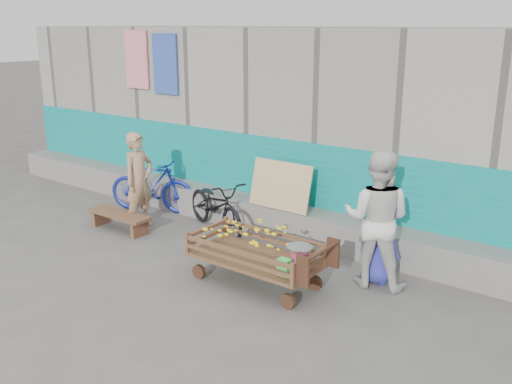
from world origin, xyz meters
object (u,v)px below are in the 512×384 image
Objects in this scene: child at (378,242)px; bicycle_dark at (216,205)px; banana_cart at (254,245)px; bench at (120,217)px; woman at (377,219)px; bicycle_blue at (152,186)px; vendor_man at (139,181)px.

child reaches higher than bicycle_dark.
banana_cart reaches higher than bench.
woman is 0.33m from child.
bicycle_blue reaches higher than bicycle_dark.
vendor_man is 0.99× the size of bicycle_blue.
vendor_man is 1.45× the size of child.
bicycle_dark is (1.07, 0.54, -0.33)m from vendor_man.
child is at bearing 38.61° from banana_cart.
woman is at bearing 88.13° from child.
child is (1.18, 0.94, 0.01)m from banana_cart.
vendor_man is (-2.63, 0.57, 0.24)m from banana_cart.
bicycle_dark is at bearing -65.46° from vendor_man.
woman is at bearing 36.11° from banana_cart.
vendor_man is at bearing 138.68° from bicycle_dark.
vendor_man is at bearing -8.78° from woman.
banana_cart is 1.17× the size of vendor_man.
bench is at bearing 174.49° from banana_cart.
bicycle_blue is at bearing 30.72° from vendor_man.
child reaches higher than banana_cart.
vendor_man is at bearing 167.68° from banana_cart.
vendor_man is 0.81m from bicycle_blue.
woman is 4.25m from bicycle_blue.
child is at bearing -103.08° from woman.
bicycle_blue is (-4.22, 0.35, -0.39)m from woman.
child is at bearing -86.83° from vendor_man.
bench is 1.08× the size of child.
bench is 1.50m from bicycle_dark.
bench is 4.02m from child.
banana_cart is 2.80m from bench.
vendor_man is at bearing 64.66° from bench.
bicycle_blue reaches higher than bench.
bicycle_dark is at bearing -18.48° from woman.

